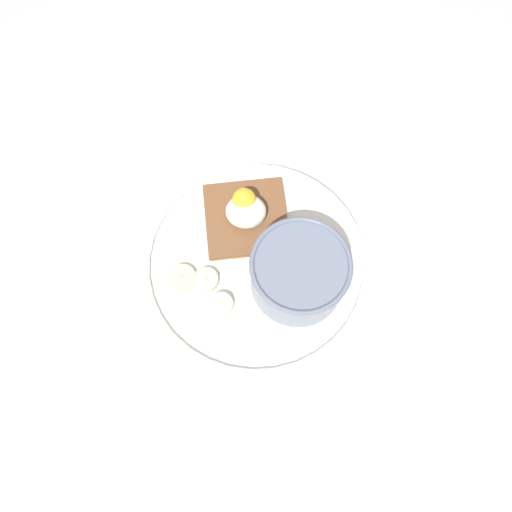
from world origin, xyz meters
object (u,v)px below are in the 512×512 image
(toast_slice, at_px, (246,218))
(poached_egg, at_px, (245,208))
(oatmeal_bowl, at_px, (299,273))
(banana_slice_front, at_px, (206,280))
(banana_slice_left, at_px, (222,304))
(banana_slice_back, at_px, (182,278))

(toast_slice, distance_m, poached_egg, 0.02)
(oatmeal_bowl, distance_m, banana_slice_front, 0.11)
(banana_slice_left, bearing_deg, toast_slice, 78.10)
(toast_slice, distance_m, banana_slice_back, 0.11)
(oatmeal_bowl, bearing_deg, banana_slice_back, -178.89)
(poached_egg, height_order, banana_slice_left, poached_egg)
(oatmeal_bowl, relative_size, banana_slice_left, 2.91)
(toast_slice, xyz_separation_m, banana_slice_back, (-0.07, -0.08, -0.00))
(oatmeal_bowl, relative_size, toast_slice, 0.99)
(oatmeal_bowl, height_order, banana_slice_left, oatmeal_bowl)
(poached_egg, bearing_deg, banana_slice_front, -117.24)
(oatmeal_bowl, xyz_separation_m, banana_slice_back, (-0.14, -0.00, -0.03))
(poached_egg, bearing_deg, banana_slice_back, -130.70)
(toast_slice, height_order, banana_slice_left, banana_slice_left)
(oatmeal_bowl, bearing_deg, toast_slice, 129.26)
(oatmeal_bowl, distance_m, toast_slice, 0.10)
(toast_slice, height_order, poached_egg, poached_egg)
(banana_slice_left, bearing_deg, poached_egg, 78.69)
(banana_slice_front, bearing_deg, oatmeal_bowl, 1.82)
(banana_slice_front, bearing_deg, banana_slice_back, 178.42)
(toast_slice, xyz_separation_m, banana_slice_left, (-0.02, -0.11, -0.00))
(toast_slice, distance_m, banana_slice_left, 0.11)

